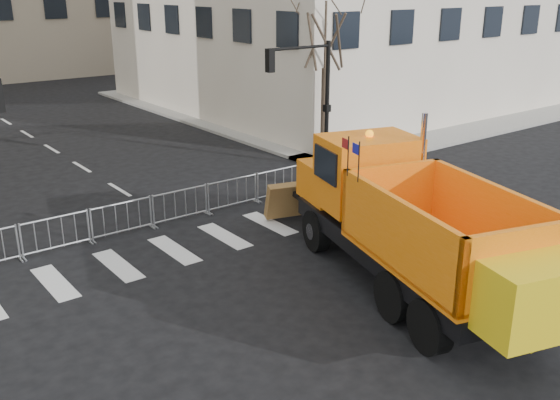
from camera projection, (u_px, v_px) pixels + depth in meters
ground at (321, 311)px, 15.32m from camera, size 120.00×120.00×0.00m
sidewalk_back at (161, 212)px, 21.67m from camera, size 64.00×5.00×0.15m
traffic_light_right at (327, 106)px, 26.44m from camera, size 0.18×0.18×5.40m
crowd_barriers at (152, 211)px, 20.41m from camera, size 12.60×0.60×1.10m
street_tree at (324, 77)px, 27.24m from camera, size 3.00×3.00×7.50m
plow_truck at (413, 221)px, 15.77m from camera, size 5.92×11.49×4.31m
cop_a at (309, 189)px, 21.82m from camera, size 0.59×0.39×1.60m
cop_b at (331, 204)px, 20.27m from camera, size 0.99×0.91×1.63m
cop_c at (321, 209)px, 19.82m from camera, size 0.77×1.04×1.64m
newspaper_box at (334, 171)px, 24.30m from camera, size 0.48×0.43×1.10m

